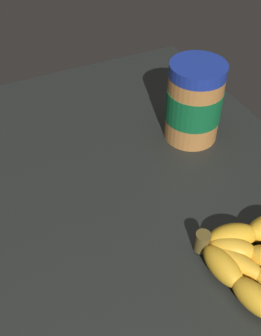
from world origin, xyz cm
name	(u,v)px	position (x,y,z in cm)	size (l,w,h in cm)	color
ground_plane	(132,192)	(0.00, 0.00, -1.57)	(75.46, 57.53, 3.13)	black
peanut_butter_jar	(194,103)	(-6.84, 14.61, 6.85)	(9.31, 9.31, 13.93)	#B27238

